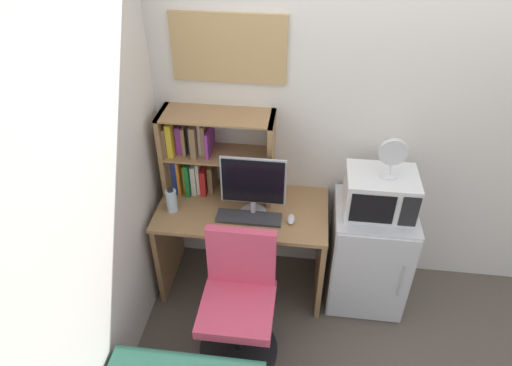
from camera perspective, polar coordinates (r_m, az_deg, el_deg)
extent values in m
cube|color=silver|center=(3.31, 22.99, 6.20)|extent=(6.40, 0.04, 2.60)
cube|color=silver|center=(2.19, -25.50, -11.63)|extent=(0.04, 4.40, 2.60)
cube|color=#997047|center=(3.23, -1.69, -3.33)|extent=(1.20, 0.63, 0.03)
cube|color=#997047|center=(3.60, -10.89, -7.22)|extent=(0.04, 0.57, 0.73)
cube|color=#997047|center=(3.46, 8.13, -8.93)|extent=(0.04, 0.57, 0.73)
cube|color=#997047|center=(3.29, -11.15, 3.88)|extent=(0.03, 0.29, 0.63)
cube|color=#997047|center=(3.15, 1.91, 3.05)|extent=(0.03, 0.29, 0.63)
cube|color=#997047|center=(3.04, -5.04, 8.42)|extent=(0.78, 0.29, 0.01)
cube|color=#997047|center=(3.20, -4.76, 3.62)|extent=(0.71, 0.29, 0.01)
cube|color=brown|center=(3.40, -10.26, 1.49)|extent=(0.02, 0.20, 0.27)
cube|color=navy|center=(3.39, -9.74, 1.55)|extent=(0.04, 0.21, 0.29)
cube|color=orange|center=(3.38, -9.25, 1.40)|extent=(0.02, 0.23, 0.28)
cube|color=gold|center=(3.40, -8.65, 1.10)|extent=(0.03, 0.17, 0.22)
cube|color=#197233|center=(3.36, -8.21, 1.19)|extent=(0.03, 0.24, 0.26)
cube|color=silver|center=(3.37, -7.52, 1.08)|extent=(0.04, 0.21, 0.24)
cube|color=silver|center=(3.36, -6.99, 1.21)|extent=(0.02, 0.19, 0.26)
cube|color=#B21E1E|center=(3.36, -6.34, 0.75)|extent=(0.04, 0.21, 0.21)
cube|color=brown|center=(3.36, -5.54, 0.88)|extent=(0.03, 0.17, 0.22)
cube|color=brown|center=(3.23, -10.87, 5.81)|extent=(0.02, 0.24, 0.21)
cube|color=gold|center=(3.21, -10.32, 6.05)|extent=(0.04, 0.24, 0.25)
cube|color=purple|center=(3.23, -9.38, 5.87)|extent=(0.04, 0.17, 0.20)
cube|color=brown|center=(3.21, -8.72, 5.81)|extent=(0.03, 0.20, 0.21)
cube|color=black|center=(3.21, -8.09, 6.00)|extent=(0.03, 0.16, 0.23)
cube|color=brown|center=(3.17, -7.51, 5.84)|extent=(0.04, 0.24, 0.24)
cube|color=silver|center=(3.18, -6.83, 6.09)|extent=(0.02, 0.17, 0.25)
cube|color=brown|center=(3.17, -6.34, 5.86)|extent=(0.03, 0.20, 0.24)
cube|color=purple|center=(3.17, -5.81, 5.42)|extent=(0.02, 0.23, 0.19)
cylinder|color=#B7B7BC|center=(3.16, -0.35, -3.75)|extent=(0.18, 0.18, 0.02)
cylinder|color=#B7B7BC|center=(3.13, -0.36, -2.96)|extent=(0.04, 0.04, 0.10)
cube|color=#B7B7BC|center=(3.00, -0.36, 0.26)|extent=(0.44, 0.01, 0.35)
cube|color=black|center=(3.00, -0.37, 0.21)|extent=(0.41, 0.02, 0.33)
cube|color=#333338|center=(3.12, -0.89, -4.39)|extent=(0.45, 0.14, 0.02)
ellipsoid|color=silver|center=(3.11, 4.42, -4.55)|extent=(0.05, 0.10, 0.04)
cylinder|color=silver|center=(3.20, -10.53, -2.20)|extent=(0.08, 0.08, 0.17)
cylinder|color=black|center=(3.14, -10.72, -0.84)|extent=(0.04, 0.04, 0.02)
cube|color=silver|center=(3.47, 13.84, -8.58)|extent=(0.55, 0.53, 0.83)
cube|color=silver|center=(3.28, 14.18, -11.87)|extent=(0.53, 0.01, 0.80)
cylinder|color=#B2B2B7|center=(3.28, 17.68, -11.65)|extent=(0.01, 0.01, 0.29)
cube|color=silver|center=(3.11, 15.29, -1.21)|extent=(0.46, 0.35, 0.28)
cube|color=black|center=(2.96, 14.38, -3.20)|extent=(0.28, 0.01, 0.22)
cube|color=black|center=(3.00, 18.71, -3.48)|extent=(0.11, 0.01, 0.23)
cylinder|color=silver|center=(3.03, 16.14, 0.99)|extent=(0.11, 0.11, 0.01)
cylinder|color=silver|center=(3.00, 16.29, 1.73)|extent=(0.02, 0.02, 0.08)
cylinder|color=silver|center=(2.93, 16.73, 3.73)|extent=(0.18, 0.03, 0.18)
cylinder|color=black|center=(3.34, -2.19, -20.10)|extent=(0.54, 0.54, 0.04)
cylinder|color=black|center=(3.17, -2.28, -18.00)|extent=(0.04, 0.04, 0.42)
cube|color=#D84766|center=(2.99, -2.38, -15.44)|extent=(0.47, 0.47, 0.07)
cube|color=#D84766|center=(2.94, -1.84, -9.12)|extent=(0.44, 0.06, 0.44)
cube|color=tan|center=(2.99, -3.47, 16.47)|extent=(0.74, 0.02, 0.44)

